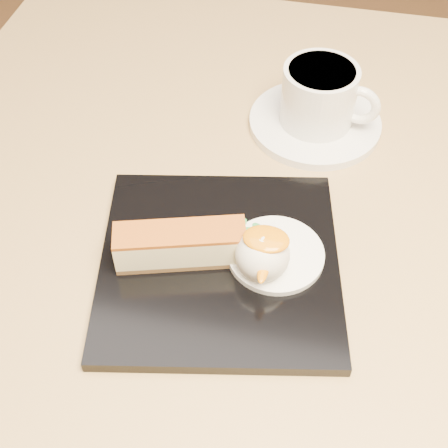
% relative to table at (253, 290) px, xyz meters
% --- Properties ---
extents(table, '(0.80, 0.80, 0.72)m').
position_rel_table_xyz_m(table, '(0.00, 0.00, 0.00)').
color(table, black).
rests_on(table, ground).
extents(dessert_plate, '(0.26, 0.26, 0.01)m').
position_rel_table_xyz_m(dessert_plate, '(-0.02, -0.09, 0.16)').
color(dessert_plate, black).
rests_on(dessert_plate, table).
extents(cheesecake, '(0.12, 0.06, 0.04)m').
position_rel_table_xyz_m(cheesecake, '(-0.06, -0.09, 0.19)').
color(cheesecake, brown).
rests_on(cheesecake, dessert_plate).
extents(cream_smear, '(0.09, 0.09, 0.01)m').
position_rel_table_xyz_m(cream_smear, '(0.03, -0.07, 0.17)').
color(cream_smear, white).
rests_on(cream_smear, dessert_plate).
extents(ice_cream_scoop, '(0.05, 0.05, 0.05)m').
position_rel_table_xyz_m(ice_cream_scoop, '(0.02, -0.09, 0.19)').
color(ice_cream_scoop, white).
rests_on(ice_cream_scoop, cream_smear).
extents(mango_sauce, '(0.04, 0.03, 0.01)m').
position_rel_table_xyz_m(mango_sauce, '(0.02, -0.09, 0.21)').
color(mango_sauce, orange).
rests_on(mango_sauce, ice_cream_scoop).
extents(mint_sprig, '(0.03, 0.02, 0.00)m').
position_rel_table_xyz_m(mint_sprig, '(-0.00, -0.05, 0.17)').
color(mint_sprig, green).
rests_on(mint_sprig, cream_smear).
extents(saucer, '(0.15, 0.15, 0.01)m').
position_rel_table_xyz_m(saucer, '(0.04, 0.13, 0.16)').
color(saucer, white).
rests_on(saucer, table).
extents(coffee_cup, '(0.11, 0.08, 0.07)m').
position_rel_table_xyz_m(coffee_cup, '(0.04, 0.13, 0.20)').
color(coffee_cup, white).
rests_on(coffee_cup, saucer).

